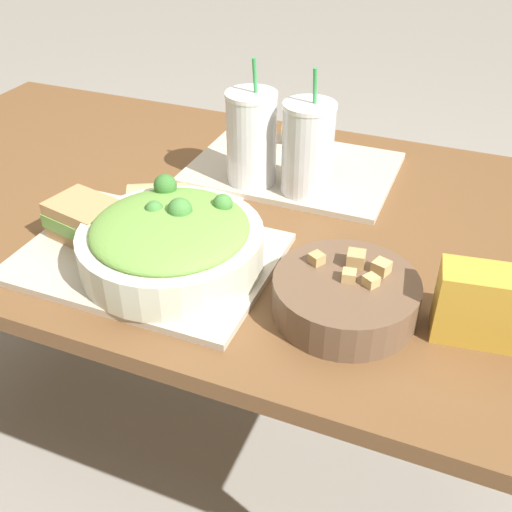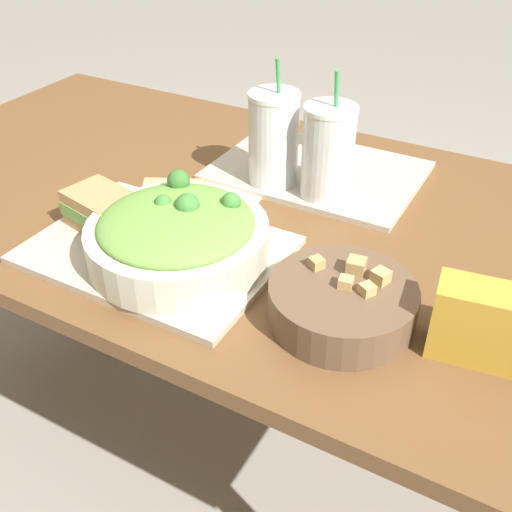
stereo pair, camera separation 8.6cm
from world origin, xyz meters
name	(u,v)px [view 2 (the right image)]	position (x,y,z in m)	size (l,w,h in m)	color
ground_plane	(229,444)	(0.00, 0.00, 0.00)	(12.00, 12.00, 0.00)	gray
dining_table	(221,238)	(0.00, 0.00, 0.65)	(1.48, 0.82, 0.74)	brown
tray_near	(157,250)	(0.01, -0.21, 0.75)	(0.40, 0.29, 0.01)	#BCB29E
tray_far	(317,171)	(0.13, 0.18, 0.75)	(0.40, 0.29, 0.01)	#BCB29E
salad_bowl	(178,235)	(0.06, -0.22, 0.80)	(0.29, 0.29, 0.11)	beige
soup_bowl	(342,302)	(0.34, -0.22, 0.78)	(0.21, 0.21, 0.08)	brown
sandwich_near	(101,209)	(-0.11, -0.20, 0.79)	(0.13, 0.11, 0.06)	tan
baguette_near	(176,195)	(-0.03, -0.10, 0.79)	(0.12, 0.10, 0.06)	tan
baguette_far	(332,133)	(0.11, 0.29, 0.79)	(0.07, 0.06, 0.06)	tan
drink_cup_dark	(274,141)	(0.07, 0.09, 0.84)	(0.10, 0.10, 0.24)	silver
drink_cup_red	(328,155)	(0.18, 0.09, 0.84)	(0.10, 0.10, 0.24)	silver
chip_bag	(479,323)	(0.52, -0.20, 0.80)	(0.12, 0.08, 0.11)	gold
napkin_folded	(218,200)	(0.01, -0.02, 0.75)	(0.14, 0.10, 0.00)	silver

